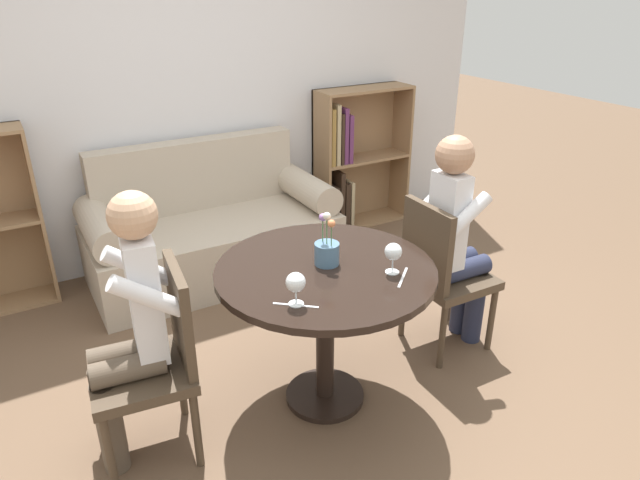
{
  "coord_description": "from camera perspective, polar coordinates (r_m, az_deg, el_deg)",
  "views": [
    {
      "loc": [
        -1.19,
        -2.0,
        1.97
      ],
      "look_at": [
        0.0,
        0.05,
        0.87
      ],
      "focal_mm": 32.0,
      "sensor_mm": 36.0,
      "label": 1
    }
  ],
  "objects": [
    {
      "name": "bookshelf_right",
      "position": [
        4.82,
        2.98,
        7.76
      ],
      "size": [
        0.82,
        0.28,
        1.16
      ],
      "color": "#93704C",
      "rests_on": "ground_plane"
    },
    {
      "name": "flower_vase",
      "position": [
        2.63,
        0.69,
        -1.06
      ],
      "size": [
        0.12,
        0.12,
        0.26
      ],
      "color": "slate",
      "rests_on": "round_table"
    },
    {
      "name": "knife_left_setting",
      "position": [
        2.34,
        -2.44,
        -6.54
      ],
      "size": [
        0.15,
        0.13,
        0.0
      ],
      "color": "silver",
      "rests_on": "round_table"
    },
    {
      "name": "chair_right",
      "position": [
        3.22,
        12.0,
        -3.01
      ],
      "size": [
        0.43,
        0.43,
        0.9
      ],
      "rotation": [
        0.0,
        0.0,
        1.55
      ],
      "color": "#473828",
      "rests_on": "ground_plane"
    },
    {
      "name": "couch",
      "position": [
        4.13,
        -10.79,
        0.72
      ],
      "size": [
        1.7,
        0.8,
        0.92
      ],
      "color": "#B7A893",
      "rests_on": "ground_plane"
    },
    {
      "name": "wine_glass_left",
      "position": [
        2.3,
        -2.44,
        -4.35
      ],
      "size": [
        0.08,
        0.08,
        0.14
      ],
      "color": "white",
      "rests_on": "round_table"
    },
    {
      "name": "person_right",
      "position": [
        3.2,
        13.5,
        0.05
      ],
      "size": [
        0.42,
        0.35,
        1.25
      ],
      "rotation": [
        0.0,
        0.0,
        1.55
      ],
      "color": "#282D47",
      "rests_on": "ground_plane"
    },
    {
      "name": "wine_glass_right",
      "position": [
        2.56,
        7.33,
        -1.27
      ],
      "size": [
        0.08,
        0.08,
        0.14
      ],
      "color": "white",
      "rests_on": "round_table"
    },
    {
      "name": "fork_left_setting",
      "position": [
        2.57,
        8.28,
        -3.71
      ],
      "size": [
        0.15,
        0.13,
        0.0
      ],
      "color": "silver",
      "rests_on": "round_table"
    },
    {
      "name": "chair_left",
      "position": [
        2.58,
        -15.99,
        -11.11
      ],
      "size": [
        0.47,
        0.47,
        0.9
      ],
      "rotation": [
        0.0,
        0.0,
        -1.69
      ],
      "color": "#473828",
      "rests_on": "ground_plane"
    },
    {
      "name": "round_table",
      "position": [
        2.69,
        0.54,
        -5.3
      ],
      "size": [
        1.03,
        1.03,
        0.75
      ],
      "color": "black",
      "rests_on": "ground_plane"
    },
    {
      "name": "back_wall",
      "position": [
        4.23,
        -14.01,
        15.76
      ],
      "size": [
        5.2,
        0.05,
        2.7
      ],
      "color": "silver",
      "rests_on": "ground_plane"
    },
    {
      "name": "ground_plane",
      "position": [
        3.05,
        0.49,
        -15.43
      ],
      "size": [
        16.0,
        16.0,
        0.0
      ],
      "primitive_type": "plane",
      "color": "brown"
    },
    {
      "name": "person_left",
      "position": [
        2.5,
        -18.5,
        -8.43
      ],
      "size": [
        0.44,
        0.37,
        1.24
      ],
      "rotation": [
        0.0,
        0.0,
        -1.69
      ],
      "color": "brown",
      "rests_on": "ground_plane"
    }
  ]
}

